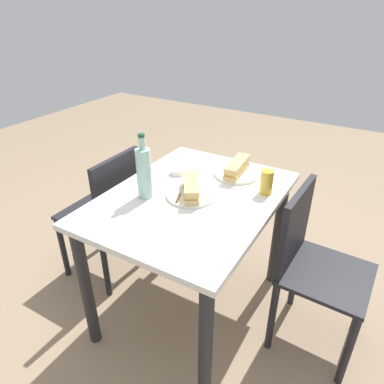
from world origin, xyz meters
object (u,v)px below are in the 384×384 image
(plate_far, at_px, (191,195))
(baguette_sandwich_far, at_px, (191,187))
(knife_near, at_px, (227,171))
(chair_near, at_px, (311,261))
(plate_near, at_px, (237,174))
(olive_bowl, at_px, (178,171))
(knife_far, at_px, (180,194))
(dining_table, at_px, (192,217))
(water_bottle, at_px, (144,172))
(baguette_sandwich_near, at_px, (237,167))
(beer_glass, at_px, (267,182))
(chair_far, at_px, (108,210))

(plate_far, height_order, baguette_sandwich_far, baguette_sandwich_far)
(knife_near, bearing_deg, chair_near, -106.90)
(plate_near, xyz_separation_m, knife_near, (-0.02, 0.05, 0.01))
(plate_far, xyz_separation_m, olive_bowl, (0.18, 0.19, 0.01))
(chair_near, height_order, knife_far, chair_near)
(dining_table, xyz_separation_m, knife_near, (0.31, -0.04, 0.15))
(chair_near, xyz_separation_m, plate_far, (-0.15, 0.59, 0.28))
(plate_near, relative_size, baguette_sandwich_far, 1.05)
(dining_table, height_order, plate_far, plate_far)
(plate_near, bearing_deg, water_bottle, 147.06)
(plate_near, distance_m, knife_far, 0.39)
(baguette_sandwich_near, relative_size, olive_bowl, 3.06)
(beer_glass, bearing_deg, olive_bowl, 94.11)
(plate_far, bearing_deg, knife_far, 132.88)
(knife_far, bearing_deg, chair_near, -73.56)
(baguette_sandwich_near, xyz_separation_m, plate_far, (-0.33, 0.10, -0.04))
(plate_far, bearing_deg, knife_near, -7.89)
(dining_table, relative_size, knife_far, 6.08)
(chair_near, bearing_deg, water_bottle, 108.61)
(dining_table, bearing_deg, chair_far, 89.95)
(dining_table, bearing_deg, plate_near, -16.73)
(water_bottle, bearing_deg, beer_glass, -56.39)
(water_bottle, relative_size, olive_bowl, 3.93)
(plate_far, relative_size, olive_bowl, 3.01)
(baguette_sandwich_near, distance_m, knife_far, 0.40)
(baguette_sandwich_near, bearing_deg, knife_near, 107.21)
(beer_glass, relative_size, olive_bowl, 1.50)
(chair_far, xyz_separation_m, baguette_sandwich_near, (0.32, -0.69, 0.32))
(dining_table, relative_size, chair_far, 1.21)
(plate_near, relative_size, water_bottle, 0.77)
(plate_near, relative_size, baguette_sandwich_near, 0.98)
(knife_near, bearing_deg, baguette_sandwich_near, -72.79)
(knife_near, relative_size, water_bottle, 0.55)
(dining_table, xyz_separation_m, olive_bowl, (0.17, 0.19, 0.14))
(beer_glass, xyz_separation_m, olive_bowl, (-0.04, 0.50, -0.05))
(chair_near, distance_m, water_bottle, 0.92)
(plate_near, distance_m, plate_far, 0.34)
(knife_far, bearing_deg, knife_near, -13.79)
(knife_far, bearing_deg, baguette_sandwich_near, -20.69)
(olive_bowl, bearing_deg, baguette_sandwich_far, -132.73)
(baguette_sandwich_far, distance_m, beer_glass, 0.37)
(plate_far, xyz_separation_m, beer_glass, (0.21, -0.30, 0.05))
(knife_near, bearing_deg, baguette_sandwich_far, 172.11)
(baguette_sandwich_near, bearing_deg, chair_near, -110.28)
(plate_near, bearing_deg, dining_table, 163.27)
(knife_far, xyz_separation_m, olive_bowl, (0.22, 0.15, -0.00))
(chair_near, relative_size, baguette_sandwich_near, 3.42)
(knife_near, xyz_separation_m, water_bottle, (-0.43, 0.24, 0.11))
(plate_near, height_order, beer_glass, beer_glass)
(plate_far, distance_m, knife_far, 0.06)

